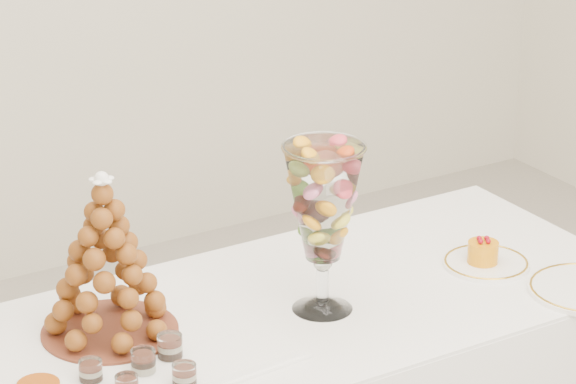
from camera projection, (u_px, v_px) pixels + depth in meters
lace_tray at (118, 350)px, 2.85m from camera, size 0.66×0.52×0.02m
macaron_vase at (323, 205)px, 2.96m from camera, size 0.18×0.18×0.39m
cake_plate at (486, 263)px, 3.26m from camera, size 0.21×0.21×0.01m
verrine_a at (91, 375)px, 2.71m from camera, size 0.06×0.06×0.06m
verrine_b at (143, 366)px, 2.74m from camera, size 0.06×0.06×0.07m
verrine_c at (170, 351)px, 2.80m from camera, size 0.07×0.07×0.07m
verrine_e at (184, 380)px, 2.69m from camera, size 0.05×0.05×0.07m
croquembouche at (106, 256)px, 2.84m from camera, size 0.29×0.29×0.37m
mousse_cake at (483, 252)px, 3.25m from camera, size 0.07×0.07×0.06m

